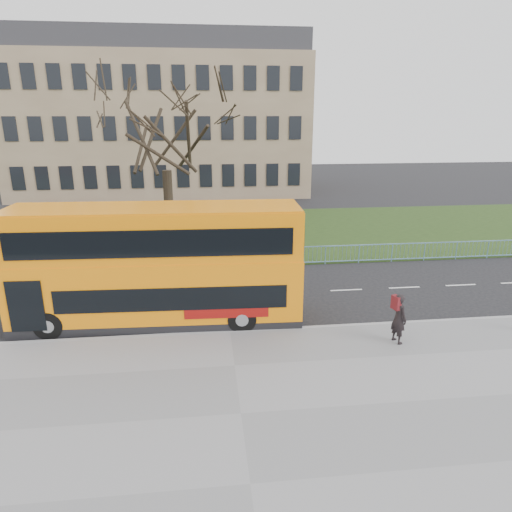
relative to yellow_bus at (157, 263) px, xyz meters
The scene contains 9 objects.
ground 3.82m from the yellow_bus, ahead, with size 120.00×120.00×0.00m, color black.
pavement 7.68m from the yellow_bus, 67.21° to the right, with size 80.00×10.50×0.12m, color slate.
kerb 4.05m from the yellow_bus, 27.87° to the right, with size 80.00×0.20×0.14m, color gray.
grass_verge 14.86m from the yellow_bus, 78.93° to the left, with size 80.00×15.40×0.08m, color #1F3212.
guard_railing 7.51m from the yellow_bus, 67.14° to the left, with size 40.00×0.12×1.10m, color #74A8CE, non-canonical shape.
bare_tree 10.65m from the yellow_bus, 91.08° to the left, with size 8.39×8.39×11.98m, color black, non-canonical shape.
civic_building 35.41m from the yellow_bus, 93.57° to the left, with size 30.00×15.00×14.00m, color #8A7157.
yellow_bus is the anchor object (origin of this frame).
pedestrian 9.62m from the yellow_bus, 18.80° to the right, with size 0.70×0.46×1.93m, color black.
Camera 1 is at (-0.84, -17.86, 8.36)m, focal length 32.00 mm.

